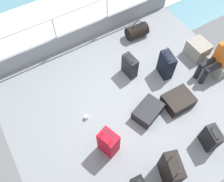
{
  "coord_description": "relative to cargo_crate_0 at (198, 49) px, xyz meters",
  "views": [
    {
      "loc": [
        1.91,
        -1.67,
        4.43
      ],
      "look_at": [
        -0.33,
        -0.3,
        0.25
      ],
      "focal_mm": 37.52,
      "sensor_mm": 36.0,
      "label": 1
    }
  ],
  "objects": [
    {
      "name": "sea_wake",
      "position": [
        -3.3,
        -2.12,
        -0.53
      ],
      "size": [
        12.0,
        12.0,
        0.01
      ],
      "color": "#598C9E",
      "rests_on": "ground_plane"
    },
    {
      "name": "suitcase_6",
      "position": [
        0.93,
        -3.08,
        0.13
      ],
      "size": [
        0.41,
        0.35,
        0.83
      ],
      "color": "#B70C1E",
      "rests_on": "ground_plane"
    },
    {
      "name": "suitcase_3",
      "position": [
        1.9,
        -2.44,
        0.17
      ],
      "size": [
        0.5,
        0.37,
        0.92
      ],
      "color": "black",
      "rests_on": "ground_plane"
    },
    {
      "name": "suitcase_0",
      "position": [
        0.85,
        -1.32,
        -0.06
      ],
      "size": [
        0.5,
        0.62,
        0.26
      ],
      "color": "black",
      "rests_on": "ground_plane"
    },
    {
      "name": "suitcase_1",
      "position": [
        -0.38,
        -1.73,
        0.07
      ],
      "size": [
        0.39,
        0.22,
        0.63
      ],
      "color": "black",
      "rests_on": "ground_plane"
    },
    {
      "name": "suitcase_8",
      "position": [
        1.83,
        -1.4,
        0.08
      ],
      "size": [
        0.39,
        0.27,
        0.65
      ],
      "color": "black",
      "rests_on": "ground_plane"
    },
    {
      "name": "railing_port",
      "position": [
        -1.87,
        -2.12,
        0.59
      ],
      "size": [
        0.04,
        4.2,
        1.02
      ],
      "color": "silver",
      "rests_on": "ground_plane"
    },
    {
      "name": "cargo_crate_1",
      "position": [
        0.61,
        0.07,
        -0.02
      ],
      "size": [
        0.54,
        0.4,
        0.34
      ],
      "color": "gray",
      "rests_on": "ground_plane"
    },
    {
      "name": "cargo_crate_0",
      "position": [
        0.0,
        0.0,
        0.0
      ],
      "size": [
        0.52,
        0.43,
        0.37
      ],
      "color": "gray",
      "rests_on": "ground_plane"
    },
    {
      "name": "passenger_seated",
      "position": [
        0.61,
        -0.11,
        0.35
      ],
      "size": [
        0.34,
        0.66,
        1.04
      ],
      "color": "orange",
      "rests_on": "ground_plane"
    },
    {
      "name": "ground_plane",
      "position": [
        0.3,
        -2.12,
        -0.22
      ],
      "size": [
        4.4,
        5.2,
        0.06
      ],
      "primitive_type": "cube",
      "color": "gray"
    },
    {
      "name": "gunwale_port",
      "position": [
        -1.87,
        -2.12,
        0.04
      ],
      "size": [
        0.06,
        5.2,
        0.45
      ],
      "primitive_type": "cube",
      "color": "gray",
      "rests_on": "ground_plane"
    },
    {
      "name": "duffel_bag",
      "position": [
        -1.29,
        -0.9,
        -0.02
      ],
      "size": [
        0.37,
        0.57,
        0.49
      ],
      "color": "black",
      "rests_on": "ground_plane"
    },
    {
      "name": "paper_cup",
      "position": [
        0.13,
        -3.14,
        -0.14
      ],
      "size": [
        0.08,
        0.08,
        0.1
      ],
      "primitive_type": "cylinder",
      "color": "white",
      "rests_on": "ground_plane"
    },
    {
      "name": "suitcase_2",
      "position": [
        0.05,
        -1.04,
        0.12
      ],
      "size": [
        0.43,
        0.28,
        0.76
      ],
      "color": "black",
      "rests_on": "ground_plane"
    },
    {
      "name": "suitcase_4",
      "position": [
        0.72,
        -2.01,
        -0.06
      ],
      "size": [
        0.6,
        0.71,
        0.25
      ],
      "color": "black",
      "rests_on": "ground_plane"
    }
  ]
}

